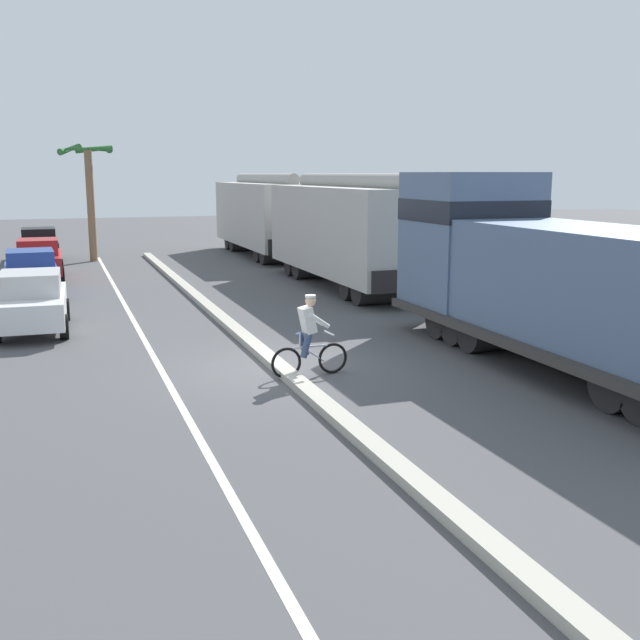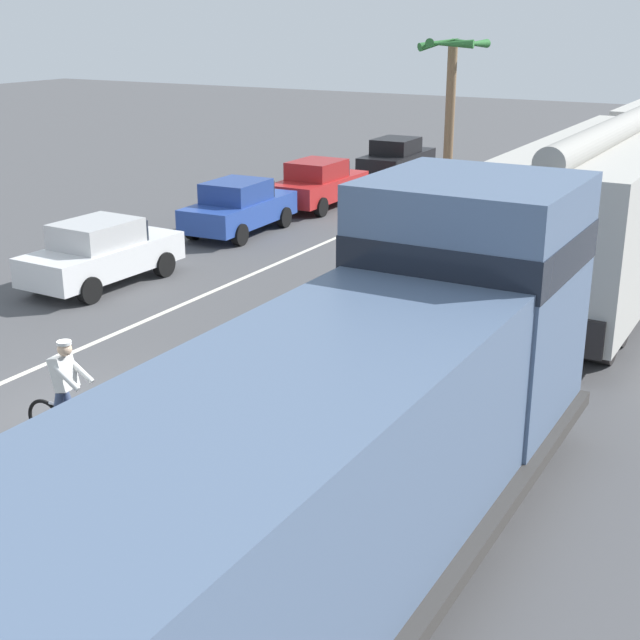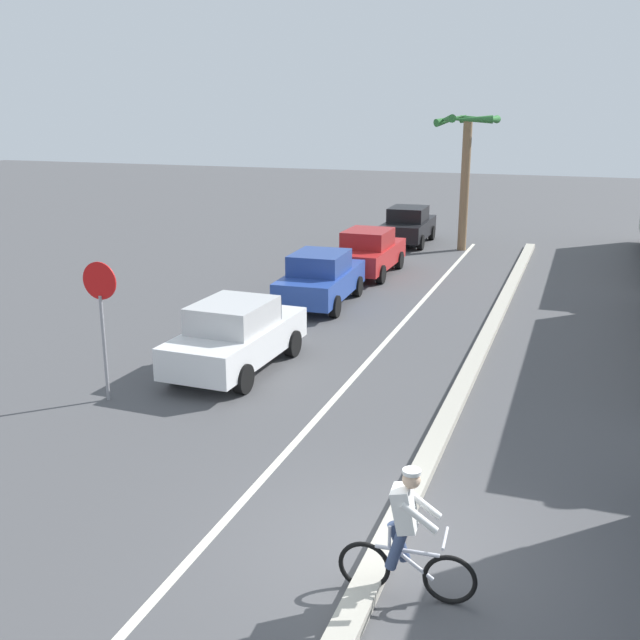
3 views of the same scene
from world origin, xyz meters
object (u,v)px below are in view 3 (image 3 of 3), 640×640
object	(u,v)px
parked_car_white	(236,335)
palm_tree_near	(466,148)
parked_car_blue	(321,278)
parked_car_red	(369,252)
parked_car_black	(408,225)
cyclist	(406,537)
stop_sign	(101,304)

from	to	relation	value
parked_car_white	palm_tree_near	xyz separation A→B (m)	(2.37, 16.58, 3.35)
parked_car_blue	parked_car_red	distance (m)	4.56
parked_car_white	parked_car_black	bearing A→B (deg)	90.22
cyclist	stop_sign	bearing A→B (deg)	149.66
cyclist	parked_car_red	bearing A→B (deg)	107.51
parked_car_red	cyclist	xyz separation A→B (m)	(5.51, -17.48, 0.00)
parked_car_white	cyclist	world-z (taller)	cyclist
parked_car_red	palm_tree_near	distance (m)	7.16
parked_car_blue	stop_sign	distance (m)	8.92
parked_car_red	palm_tree_near	size ratio (longest dim) A/B	0.75
parked_car_blue	parked_car_black	size ratio (longest dim) A/B	1.01
parked_car_red	stop_sign	distance (m)	13.42
parked_car_black	palm_tree_near	size ratio (longest dim) A/B	0.75
parked_car_black	parked_car_blue	bearing A→B (deg)	-90.48
parked_car_black	stop_sign	distance (m)	19.92
parked_car_blue	palm_tree_near	size ratio (longest dim) A/B	0.76
palm_tree_near	parked_car_black	bearing A→B (deg)	164.40
parked_car_white	parked_car_blue	distance (m)	6.15
stop_sign	palm_tree_near	world-z (taller)	palm_tree_near
parked_car_blue	parked_car_red	bearing A→B (deg)	87.73
stop_sign	parked_car_black	bearing A→B (deg)	85.35
parked_car_black	stop_sign	world-z (taller)	stop_sign
parked_car_red	parked_car_black	world-z (taller)	same
parked_car_blue	stop_sign	xyz separation A→B (m)	(-1.52, -8.70, 1.21)
parked_car_white	stop_sign	world-z (taller)	stop_sign
parked_car_white	parked_car_blue	world-z (taller)	same
parked_car_white	parked_car_black	world-z (taller)	same
parked_car_red	palm_tree_near	world-z (taller)	palm_tree_near
palm_tree_near	parked_car_red	bearing A→B (deg)	-111.82
cyclist	palm_tree_near	xyz separation A→B (m)	(-3.16, 23.35, 3.35)
palm_tree_near	cyclist	bearing A→B (deg)	-82.29
parked_car_white	parked_car_black	size ratio (longest dim) A/B	1.00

